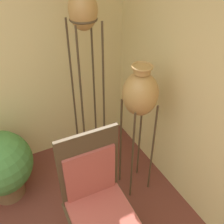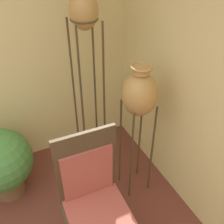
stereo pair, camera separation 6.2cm
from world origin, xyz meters
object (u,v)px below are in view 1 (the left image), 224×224
potted_plant (0,165)px  chair (96,195)px  vase_stand_tall (84,20)px  vase_stand_medium (140,96)px

potted_plant → chair: bearing=-55.1°
chair → potted_plant: 1.14m
vase_stand_tall → vase_stand_medium: vase_stand_tall is taller
potted_plant → vase_stand_tall: bearing=1.5°
vase_stand_tall → potted_plant: bearing=-178.5°
vase_stand_tall → potted_plant: size_ratio=2.61×
vase_stand_tall → chair: (-0.36, -0.94, -1.06)m
vase_stand_medium → chair: vase_stand_medium is taller
potted_plant → vase_stand_medium: bearing=-22.2°
vase_stand_tall → chair: bearing=-110.7°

